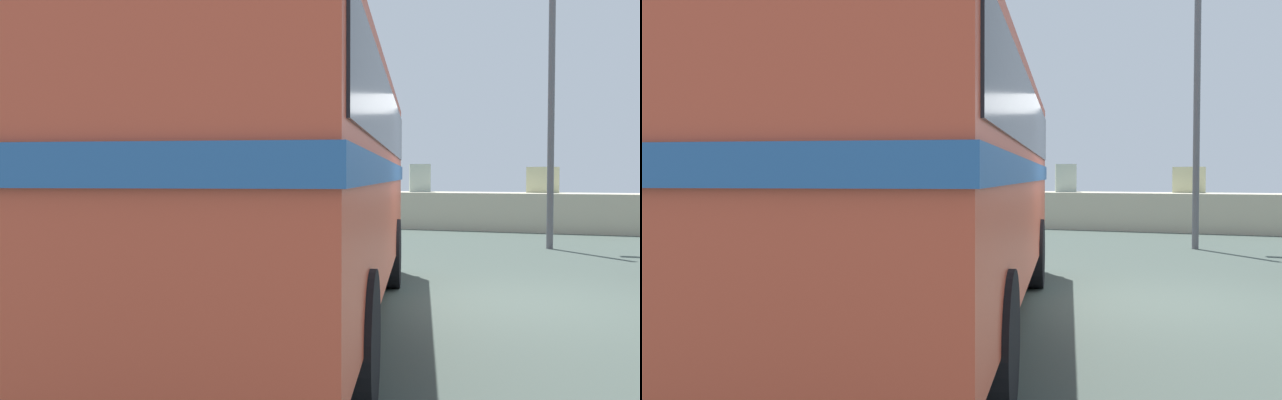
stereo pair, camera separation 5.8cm
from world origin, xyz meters
TOP-DOWN VIEW (x-y plane):
  - ground at (0.00, 0.00)m, footprint 32.00×26.00m
  - breakwater at (0.18, 11.81)m, footprint 31.36×1.80m
  - vintage_coach at (-1.89, -2.26)m, footprint 4.44×8.91m
  - lamp_post at (0.25, 6.89)m, footprint 0.44×0.95m

SIDE VIEW (x-z plane):
  - ground at x=0.00m, z-range 0.00..0.02m
  - breakwater at x=0.18m, z-range -0.51..1.76m
  - vintage_coach at x=-1.89m, z-range 0.20..3.90m
  - lamp_post at x=0.25m, z-range 0.41..6.76m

